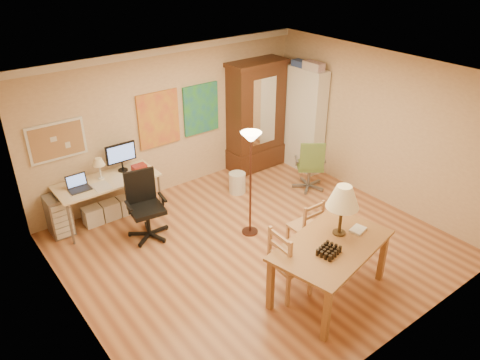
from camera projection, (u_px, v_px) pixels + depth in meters
floor at (256, 246)px, 7.42m from camera, size 5.50×5.50×0.00m
crown_molding at (166, 50)px, 7.90m from camera, size 5.50×0.08×0.12m
corkboard at (57, 141)px, 7.34m from camera, size 0.90×0.04×0.62m
art_panel_left at (159, 119)px, 8.33m from camera, size 0.80×0.04×1.00m
art_panel_right at (201, 109)px, 8.81m from camera, size 0.75×0.04×0.95m
dining_table at (336, 230)px, 6.08m from camera, size 1.81×1.31×1.55m
ladder_chair_back at (306, 227)px, 7.13m from camera, size 0.43×0.41×0.90m
ladder_chair_left at (288, 264)px, 6.24m from camera, size 0.48×0.50×1.04m
torchiere_lamp at (251, 154)px, 7.08m from camera, size 0.32×0.32×1.78m
computer_desk at (110, 194)px, 7.93m from camera, size 1.68×0.73×1.27m
office_chair_black at (147, 220)px, 7.54m from camera, size 0.68×0.68×1.11m
office_chair_green at (309, 176)px, 8.95m from camera, size 0.65×0.65×1.02m
drawer_cart at (59, 216)px, 7.57m from camera, size 0.34×0.41×0.68m
armoire at (256, 123)px, 9.50m from camera, size 1.21×0.58×2.23m
bookshelf at (305, 121)px, 9.39m from camera, size 0.32×0.84×2.11m
wastebin at (237, 183)px, 8.86m from camera, size 0.32×0.32×0.40m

